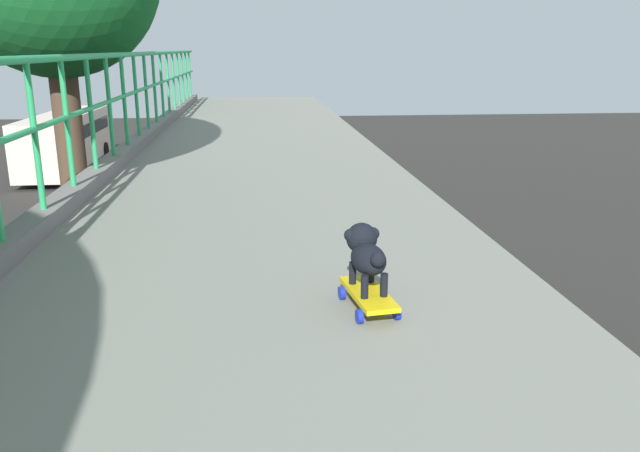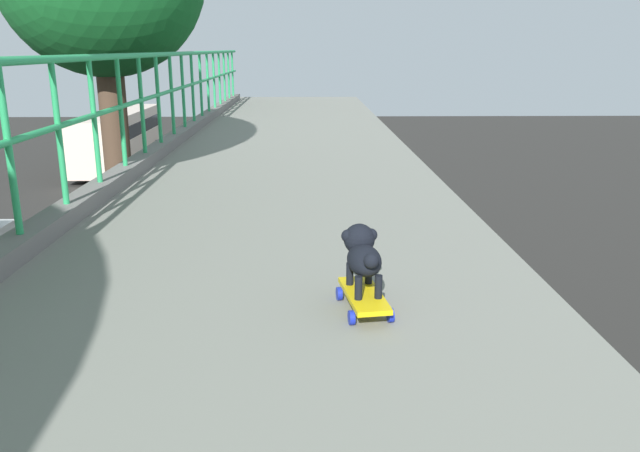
{
  "view_description": "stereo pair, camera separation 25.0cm",
  "coord_description": "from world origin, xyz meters",
  "px_view_note": "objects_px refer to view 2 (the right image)",
  "views": [
    {
      "loc": [
        1.26,
        -1.77,
        6.39
      ],
      "look_at": [
        1.57,
        1.33,
        5.51
      ],
      "focal_mm": 35.38,
      "sensor_mm": 36.0,
      "label": 1
    },
    {
      "loc": [
        1.51,
        -1.78,
        6.39
      ],
      "look_at": [
        1.57,
        1.33,
        5.51
      ],
      "focal_mm": 35.38,
      "sensor_mm": 36.0,
      "label": 2
    }
  ],
  "objects_px": {
    "car_red_taxi_fifth": "(22,292)",
    "small_dog": "(362,253)",
    "toy_skateboard": "(364,297)",
    "city_bus": "(118,136)"
  },
  "relations": [
    {
      "from": "car_red_taxi_fifth",
      "to": "small_dog",
      "type": "bearing_deg",
      "value": -58.02
    },
    {
      "from": "car_red_taxi_fifth",
      "to": "small_dog",
      "type": "relative_size",
      "value": 10.87
    },
    {
      "from": "car_red_taxi_fifth",
      "to": "toy_skateboard",
      "type": "height_order",
      "value": "toy_skateboard"
    },
    {
      "from": "city_bus",
      "to": "small_dog",
      "type": "height_order",
      "value": "small_dog"
    },
    {
      "from": "car_red_taxi_fifth",
      "to": "small_dog",
      "type": "distance_m",
      "value": 14.4
    },
    {
      "from": "toy_skateboard",
      "to": "small_dog",
      "type": "xyz_separation_m",
      "value": [
        -0.01,
        0.06,
        0.2
      ]
    },
    {
      "from": "city_bus",
      "to": "small_dog",
      "type": "bearing_deg",
      "value": -71.61
    },
    {
      "from": "city_bus",
      "to": "car_red_taxi_fifth",
      "type": "bearing_deg",
      "value": -80.37
    },
    {
      "from": "city_bus",
      "to": "toy_skateboard",
      "type": "bearing_deg",
      "value": -71.64
    },
    {
      "from": "car_red_taxi_fifth",
      "to": "city_bus",
      "type": "relative_size",
      "value": 0.39
    }
  ]
}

